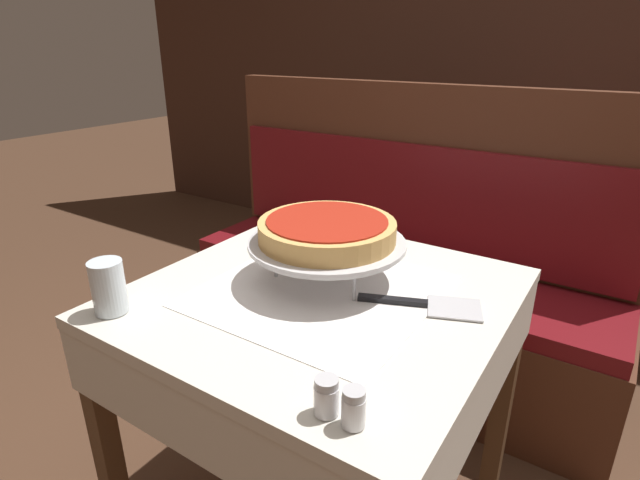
{
  "coord_description": "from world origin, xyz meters",
  "views": [
    {
      "loc": [
        0.57,
        -0.87,
        1.3
      ],
      "look_at": [
        -0.02,
        0.03,
        0.87
      ],
      "focal_mm": 28.0,
      "sensor_mm": 36.0,
      "label": 1
    }
  ],
  "objects_px": {
    "booth_bench": "(394,291)",
    "pizza_server": "(426,304)",
    "salt_shaker": "(326,396)",
    "deep_dish_pizza": "(327,230)",
    "pepper_shaker": "(354,408)",
    "dining_table_rear": "(570,195)",
    "water_glass_near": "(108,287)",
    "condiment_caddy": "(594,163)",
    "dining_table_front": "(321,331)",
    "pizza_pan_stand": "(327,244)"
  },
  "relations": [
    {
      "from": "pizza_pan_stand",
      "to": "pepper_shaker",
      "type": "relative_size",
      "value": 5.92
    },
    {
      "from": "water_glass_near",
      "to": "salt_shaker",
      "type": "distance_m",
      "value": 0.56
    },
    {
      "from": "pizza_server",
      "to": "water_glass_near",
      "type": "bearing_deg",
      "value": -144.86
    },
    {
      "from": "pizza_pan_stand",
      "to": "pizza_server",
      "type": "distance_m",
      "value": 0.27
    },
    {
      "from": "dining_table_rear",
      "to": "booth_bench",
      "type": "relative_size",
      "value": 0.44
    },
    {
      "from": "pizza_server",
      "to": "water_glass_near",
      "type": "distance_m",
      "value": 0.68
    },
    {
      "from": "pizza_server",
      "to": "salt_shaker",
      "type": "height_order",
      "value": "salt_shaker"
    },
    {
      "from": "dining_table_rear",
      "to": "pizza_server",
      "type": "relative_size",
      "value": 2.78
    },
    {
      "from": "water_glass_near",
      "to": "pepper_shaker",
      "type": "relative_size",
      "value": 1.83
    },
    {
      "from": "pizza_server",
      "to": "pepper_shaker",
      "type": "xyz_separation_m",
      "value": [
        0.05,
        -0.4,
        0.03
      ]
    },
    {
      "from": "deep_dish_pizza",
      "to": "pepper_shaker",
      "type": "xyz_separation_m",
      "value": [
        0.3,
        -0.4,
        -0.1
      ]
    },
    {
      "from": "booth_bench",
      "to": "pizza_pan_stand",
      "type": "relative_size",
      "value": 4.56
    },
    {
      "from": "dining_table_rear",
      "to": "pizza_pan_stand",
      "type": "distance_m",
      "value": 1.59
    },
    {
      "from": "booth_bench",
      "to": "water_glass_near",
      "type": "distance_m",
      "value": 1.25
    },
    {
      "from": "salt_shaker",
      "to": "pepper_shaker",
      "type": "height_order",
      "value": "same"
    },
    {
      "from": "pizza_pan_stand",
      "to": "pizza_server",
      "type": "bearing_deg",
      "value": 1.04
    },
    {
      "from": "dining_table_front",
      "to": "salt_shaker",
      "type": "bearing_deg",
      "value": -55.55
    },
    {
      "from": "water_glass_near",
      "to": "dining_table_front",
      "type": "bearing_deg",
      "value": 45.47
    },
    {
      "from": "pizza_pan_stand",
      "to": "pepper_shaker",
      "type": "bearing_deg",
      "value": -52.84
    },
    {
      "from": "booth_bench",
      "to": "pizza_pan_stand",
      "type": "bearing_deg",
      "value": -78.27
    },
    {
      "from": "salt_shaker",
      "to": "pepper_shaker",
      "type": "relative_size",
      "value": 0.99
    },
    {
      "from": "pizza_pan_stand",
      "to": "water_glass_near",
      "type": "relative_size",
      "value": 3.23
    },
    {
      "from": "booth_bench",
      "to": "salt_shaker",
      "type": "distance_m",
      "value": 1.31
    },
    {
      "from": "dining_table_front",
      "to": "water_glass_near",
      "type": "distance_m",
      "value": 0.49
    },
    {
      "from": "water_glass_near",
      "to": "condiment_caddy",
      "type": "height_order",
      "value": "condiment_caddy"
    },
    {
      "from": "pepper_shaker",
      "to": "pizza_pan_stand",
      "type": "bearing_deg",
      "value": 127.16
    },
    {
      "from": "condiment_caddy",
      "to": "salt_shaker",
      "type": "bearing_deg",
      "value": -94.53
    },
    {
      "from": "dining_table_front",
      "to": "pizza_server",
      "type": "bearing_deg",
      "value": 15.29
    },
    {
      "from": "pizza_server",
      "to": "salt_shaker",
      "type": "relative_size",
      "value": 4.29
    },
    {
      "from": "dining_table_rear",
      "to": "pepper_shaker",
      "type": "bearing_deg",
      "value": -91.18
    },
    {
      "from": "deep_dish_pizza",
      "to": "salt_shaker",
      "type": "bearing_deg",
      "value": -57.5
    },
    {
      "from": "dining_table_front",
      "to": "water_glass_near",
      "type": "xyz_separation_m",
      "value": [
        -0.32,
        -0.33,
        0.17
      ]
    },
    {
      "from": "pizza_pan_stand",
      "to": "pepper_shaker",
      "type": "xyz_separation_m",
      "value": [
        0.3,
        -0.4,
        -0.06
      ]
    },
    {
      "from": "pepper_shaker",
      "to": "dining_table_rear",
      "type": "bearing_deg",
      "value": 88.82
    },
    {
      "from": "pizza_server",
      "to": "pepper_shaker",
      "type": "relative_size",
      "value": 4.25
    },
    {
      "from": "dining_table_rear",
      "to": "water_glass_near",
      "type": "bearing_deg",
      "value": -108.54
    },
    {
      "from": "dining_table_front",
      "to": "condiment_caddy",
      "type": "relative_size",
      "value": 5.5
    },
    {
      "from": "booth_bench",
      "to": "pizza_server",
      "type": "xyz_separation_m",
      "value": [
        0.41,
        -0.76,
        0.42
      ]
    },
    {
      "from": "dining_table_front",
      "to": "pizza_pan_stand",
      "type": "height_order",
      "value": "pizza_pan_stand"
    },
    {
      "from": "pepper_shaker",
      "to": "deep_dish_pizza",
      "type": "bearing_deg",
      "value": 127.16
    },
    {
      "from": "pizza_pan_stand",
      "to": "condiment_caddy",
      "type": "xyz_separation_m",
      "value": [
        0.41,
        1.57,
        -0.05
      ]
    },
    {
      "from": "pepper_shaker",
      "to": "booth_bench",
      "type": "bearing_deg",
      "value": 111.63
    },
    {
      "from": "dining_table_front",
      "to": "pepper_shaker",
      "type": "height_order",
      "value": "pepper_shaker"
    },
    {
      "from": "pizza_server",
      "to": "water_glass_near",
      "type": "relative_size",
      "value": 2.32
    },
    {
      "from": "dining_table_rear",
      "to": "condiment_caddy",
      "type": "distance_m",
      "value": 0.17
    },
    {
      "from": "booth_bench",
      "to": "salt_shaker",
      "type": "height_order",
      "value": "booth_bench"
    },
    {
      "from": "pizza_pan_stand",
      "to": "deep_dish_pizza",
      "type": "bearing_deg",
      "value": -90.0
    },
    {
      "from": "dining_table_front",
      "to": "condiment_caddy",
      "type": "xyz_separation_m",
      "value": [
        0.39,
        1.63,
        0.15
      ]
    },
    {
      "from": "dining_table_front",
      "to": "dining_table_rear",
      "type": "bearing_deg",
      "value": 78.59
    },
    {
      "from": "dining_table_rear",
      "to": "booth_bench",
      "type": "height_order",
      "value": "booth_bench"
    }
  ]
}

